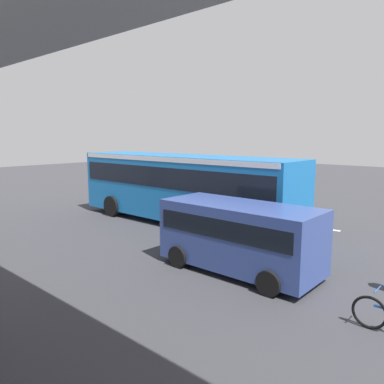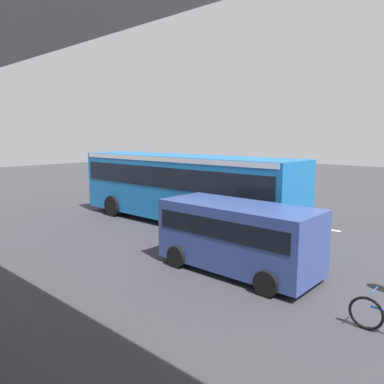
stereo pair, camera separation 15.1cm
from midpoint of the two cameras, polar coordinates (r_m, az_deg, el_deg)
The scene contains 8 objects.
ground at distance 16.85m, azimuth 1.32°, elevation -5.25°, with size 80.00×80.00×0.00m, color #38383D.
city_bus at distance 17.13m, azimuth -1.74°, elevation 1.39°, with size 11.54×2.85×3.15m.
parked_van at distance 11.20m, azimuth 6.89°, elevation -6.22°, with size 4.80×2.17×2.05m.
traffic_sign at distance 20.39m, azimuth 7.35°, elevation 2.50°, with size 0.08×0.60×2.80m.
lane_dash_left at distance 17.51m, azimuth 18.46°, elevation -5.16°, with size 2.00×0.20×0.01m, color silver.
lane_dash_centre at distance 19.36m, azimuth 7.51°, elevation -3.48°, with size 2.00×0.20×0.01m, color silver.
lane_dash_right at distance 21.80m, azimuth -1.24°, elevation -2.05°, with size 2.00×0.20×0.01m, color silver.
lane_dash_rightmost at distance 24.65m, azimuth -8.09°, elevation -0.89°, with size 2.00×0.20×0.01m, color silver.
Camera 1 is at (-10.49, 12.56, 4.04)m, focal length 34.82 mm.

